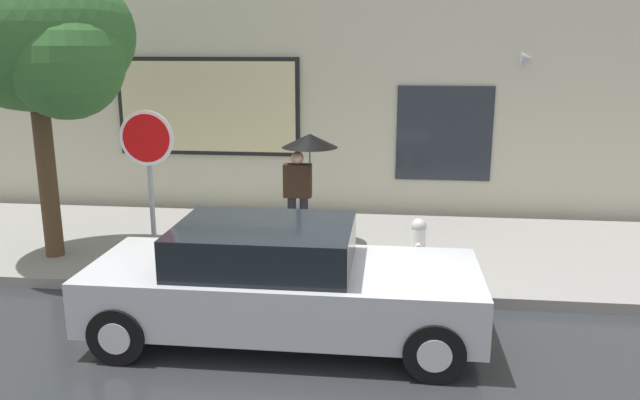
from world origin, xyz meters
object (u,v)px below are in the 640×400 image
at_px(fire_hydrant, 418,242).
at_px(pedestrian_with_umbrella, 306,158).
at_px(stop_sign, 148,160).
at_px(street_tree, 39,41).
at_px(parked_car, 280,283).

height_order(fire_hydrant, pedestrian_with_umbrella, pedestrian_with_umbrella).
height_order(pedestrian_with_umbrella, stop_sign, stop_sign).
relative_size(fire_hydrant, pedestrian_with_umbrella, 0.39).
height_order(street_tree, stop_sign, street_tree).
distance_m(fire_hydrant, stop_sign, 4.05).
bearing_deg(pedestrian_with_umbrella, parked_car, -87.58).
relative_size(fire_hydrant, stop_sign, 0.31).
distance_m(street_tree, stop_sign, 2.41).
bearing_deg(parked_car, fire_hydrant, 53.94).
height_order(parked_car, stop_sign, stop_sign).
bearing_deg(pedestrian_with_umbrella, fire_hydrant, -26.77).
distance_m(fire_hydrant, pedestrian_with_umbrella, 2.29).
xyz_separation_m(fire_hydrant, stop_sign, (-3.75, -0.81, 1.30)).
distance_m(fire_hydrant, street_tree, 6.20).
height_order(fire_hydrant, stop_sign, stop_sign).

